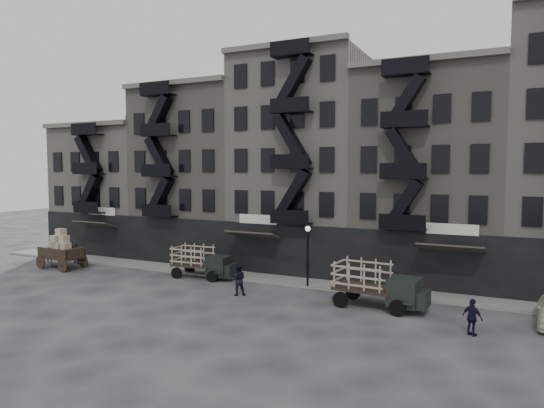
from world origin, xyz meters
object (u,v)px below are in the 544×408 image
at_px(policeman, 472,317).
at_px(pedestrian_west, 76,253).
at_px(stake_truck_east, 377,282).
at_px(wagon, 60,246).
at_px(pedestrian_mid, 238,280).
at_px(horse, 46,256).
at_px(stake_truck_west, 202,260).

bearing_deg(policeman, pedestrian_west, 22.43).
distance_m(stake_truck_east, pedestrian_west, 26.62).
xyz_separation_m(pedestrian_west, policeman, (31.87, -4.67, 0.04)).
distance_m(wagon, pedestrian_west, 2.23).
bearing_deg(wagon, pedestrian_mid, 0.88).
bearing_deg(horse, wagon, -76.71).
relative_size(wagon, policeman, 2.16).
bearing_deg(horse, stake_truck_west, -65.20).
xyz_separation_m(pedestrian_west, pedestrian_mid, (17.77, -3.03, 0.13)).
bearing_deg(wagon, horse, -179.36).
bearing_deg(policeman, stake_truck_east, 3.81).
relative_size(pedestrian_mid, policeman, 1.10).
xyz_separation_m(horse, pedestrian_west, (1.53, 1.84, 0.01)).
xyz_separation_m(horse, policeman, (33.39, -2.83, 0.05)).
height_order(wagon, stake_truck_east, wagon).
relative_size(pedestrian_west, policeman, 0.96).
bearing_deg(wagon, pedestrian_west, 106.88).
distance_m(horse, stake_truck_west, 14.57).
bearing_deg(policeman, stake_truck_west, 16.58).
bearing_deg(policeman, pedestrian_mid, 24.14).
bearing_deg(pedestrian_mid, stake_truck_east, 157.96).
relative_size(horse, pedestrian_west, 1.17).
height_order(horse, policeman, policeman).
relative_size(stake_truck_east, pedestrian_west, 3.16).
bearing_deg(policeman, horse, 25.92).
bearing_deg(stake_truck_east, pedestrian_mid, -168.19).
xyz_separation_m(stake_truck_west, pedestrian_west, (-12.89, -0.13, -0.50)).
distance_m(horse, policeman, 33.51).
height_order(stake_truck_west, stake_truck_east, stake_truck_east).
bearing_deg(wagon, stake_truck_east, 4.41).
relative_size(stake_truck_west, stake_truck_east, 0.89).
bearing_deg(horse, policeman, -77.80).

